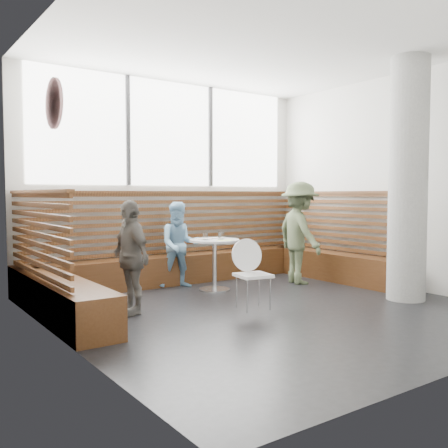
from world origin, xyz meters
TOP-DOWN VIEW (x-y plane):
  - room at (0.00, 0.00)m, footprint 5.00×5.00m
  - booth at (0.00, 1.77)m, footprint 5.00×2.50m
  - concrete_column at (1.85, -0.60)m, footprint 0.50×0.50m
  - wall_art at (-2.46, 0.40)m, footprint 0.03×0.50m
  - cafe_table at (0.11, 1.41)m, footprint 0.73×0.73m
  - cafe_chair at (-0.17, 0.20)m, footprint 0.41×0.40m
  - adult_man at (1.54, 1.12)m, footprint 0.82×1.15m
  - child_back at (-0.18, 1.90)m, footprint 0.76×0.68m
  - child_left at (-1.48, 0.81)m, footprint 0.35×0.79m
  - plate_near at (-0.01, 1.50)m, footprint 0.21×0.21m
  - plate_far at (0.19, 1.53)m, footprint 0.21×0.21m
  - glass_left at (-0.06, 1.38)m, footprint 0.07×0.07m
  - glass_mid at (0.17, 1.33)m, footprint 0.08×0.08m
  - glass_right at (0.29, 1.46)m, footprint 0.07×0.07m
  - menu_card at (0.14, 1.18)m, footprint 0.21×0.15m

SIDE VIEW (x-z plane):
  - booth at x=0.00m, z-range -0.31..1.13m
  - cafe_chair at x=-0.17m, z-range 0.07..0.93m
  - cafe_table at x=0.11m, z-range 0.16..0.91m
  - child_back at x=-0.18m, z-range 0.00..1.29m
  - child_left at x=-1.48m, z-range 0.00..1.34m
  - menu_card at x=0.14m, z-range 0.75..0.75m
  - plate_far at x=0.19m, z-range 0.75..0.77m
  - plate_near at x=-0.01m, z-range 0.75..0.77m
  - glass_right at x=0.29m, z-range 0.75..0.85m
  - adult_man at x=1.54m, z-range 0.00..1.61m
  - glass_left at x=-0.06m, z-range 0.75..0.86m
  - glass_mid at x=0.17m, z-range 0.75..0.87m
  - concrete_column at x=1.85m, z-range 0.00..3.20m
  - room at x=0.00m, z-range 0.00..3.20m
  - wall_art at x=-2.46m, z-range 2.05..2.55m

